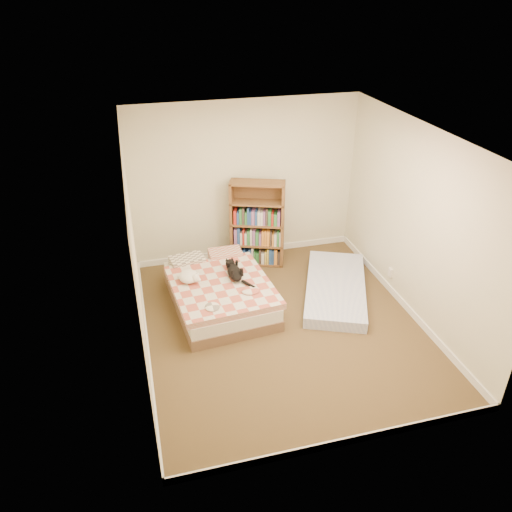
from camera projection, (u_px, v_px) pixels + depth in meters
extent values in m
cube|color=#49361F|center=(283.00, 325.00, 6.55)|extent=(3.50, 4.00, 0.01)
cube|color=white|center=(289.00, 137.00, 5.32)|extent=(3.50, 4.00, 0.01)
cube|color=beige|center=(246.00, 182.00, 7.62)|extent=(3.50, 0.01, 2.50)
cube|color=beige|center=(357.00, 346.00, 4.25)|extent=(3.50, 0.01, 2.50)
cube|color=beige|center=(135.00, 259.00, 5.54)|extent=(0.01, 4.00, 2.50)
cube|color=beige|center=(417.00, 224.00, 6.32)|extent=(0.01, 4.00, 2.50)
cube|color=white|center=(246.00, 251.00, 8.20)|extent=(3.50, 0.02, 0.10)
cube|color=white|center=(344.00, 442.00, 4.85)|extent=(3.50, 0.02, 0.10)
cube|color=white|center=(148.00, 344.00, 6.14)|extent=(0.02, 4.00, 0.10)
cube|color=white|center=(402.00, 302.00, 6.91)|extent=(0.02, 4.00, 0.10)
cube|color=white|center=(391.00, 273.00, 7.12)|extent=(0.03, 0.09, 0.13)
cube|color=brown|center=(220.00, 300.00, 6.91)|extent=(1.37, 1.84, 0.16)
cube|color=silver|center=(219.00, 290.00, 6.83)|extent=(1.34, 1.80, 0.17)
cube|color=#BE5746|center=(219.00, 282.00, 6.77)|extent=(1.40, 1.53, 0.09)
cube|color=slate|center=(191.00, 260.00, 7.24)|extent=(0.50, 0.35, 0.13)
cube|color=#BE5746|center=(230.00, 255.00, 7.37)|extent=(0.50, 0.35, 0.13)
cube|color=brown|center=(232.00, 227.00, 7.55)|extent=(0.13, 0.27, 1.37)
cube|color=brown|center=(282.00, 221.00, 7.72)|extent=(0.13, 0.27, 1.37)
cube|color=brown|center=(255.00, 220.00, 7.74)|extent=(0.78, 0.30, 1.37)
cube|color=brown|center=(257.00, 261.00, 7.96)|extent=(0.86, 0.54, 0.03)
cube|color=brown|center=(257.00, 223.00, 7.63)|extent=(0.86, 0.54, 0.03)
cube|color=brown|center=(257.00, 183.00, 7.31)|extent=(0.86, 0.54, 0.03)
cube|color=#7A89CC|center=(336.00, 288.00, 7.17)|extent=(1.47, 2.00, 0.16)
ellipsoid|color=black|center=(235.00, 273.00, 6.77)|extent=(0.21, 0.43, 0.14)
sphere|color=black|center=(231.00, 264.00, 6.95)|extent=(0.14, 0.14, 0.13)
cone|color=black|center=(228.00, 259.00, 6.95)|extent=(0.05, 0.05, 0.05)
cone|color=black|center=(233.00, 259.00, 6.97)|extent=(0.05, 0.05, 0.05)
cylinder|color=black|center=(247.00, 285.00, 6.57)|extent=(0.05, 0.24, 0.05)
ellipsoid|color=white|center=(189.00, 276.00, 6.68)|extent=(0.27, 0.30, 0.14)
sphere|color=white|center=(196.00, 278.00, 6.61)|extent=(0.11, 0.11, 0.11)
sphere|color=white|center=(199.00, 280.00, 6.60)|extent=(0.05, 0.05, 0.05)
sphere|color=white|center=(179.00, 277.00, 6.70)|extent=(0.06, 0.06, 0.06)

